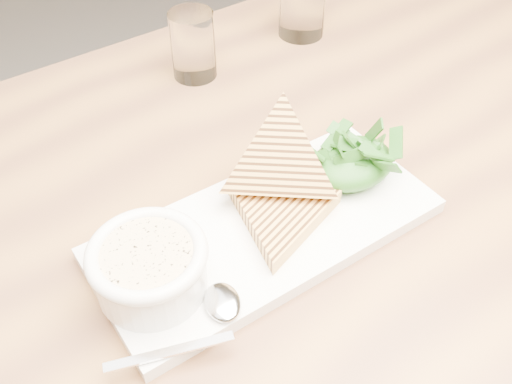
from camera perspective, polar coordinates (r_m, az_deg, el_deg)
table_top at (r=0.72m, az=4.46°, el=0.51°), size 1.29×0.88×0.04m
table_leg_br at (r=1.48m, az=12.96°, el=7.33°), size 0.06×0.06×0.70m
platter at (r=0.63m, az=1.03°, el=-3.76°), size 0.38×0.17×0.02m
soup_bowl at (r=0.56m, az=-10.50°, el=-7.90°), size 0.11×0.11×0.04m
soup at (r=0.54m, az=-10.86°, el=-6.19°), size 0.09×0.09×0.01m
bowl_rim at (r=0.54m, az=-10.88°, el=-6.05°), size 0.12×0.12×0.01m
sandwich_flat at (r=0.62m, az=2.45°, el=-2.33°), size 0.19×0.19×0.02m
sandwich_lean at (r=0.62m, az=2.43°, el=3.02°), size 0.22×0.22×0.17m
salad_base at (r=0.67m, az=9.58°, el=2.88°), size 0.10×0.08×0.04m
arugula_pile at (r=0.67m, az=9.65°, el=3.32°), size 0.11×0.10×0.05m
spoon_bowl at (r=0.55m, az=-3.35°, el=-10.91°), size 0.05×0.05×0.01m
spoon_handle at (r=0.53m, az=-8.63°, el=-15.51°), size 0.11×0.04×0.00m
glass_near at (r=0.86m, az=-6.32°, el=14.39°), size 0.06×0.06×0.10m
glass_far at (r=0.96m, az=4.67°, el=18.46°), size 0.07×0.07×0.11m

